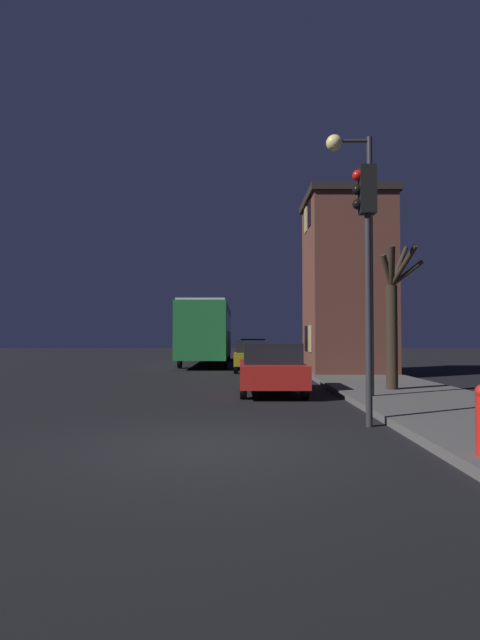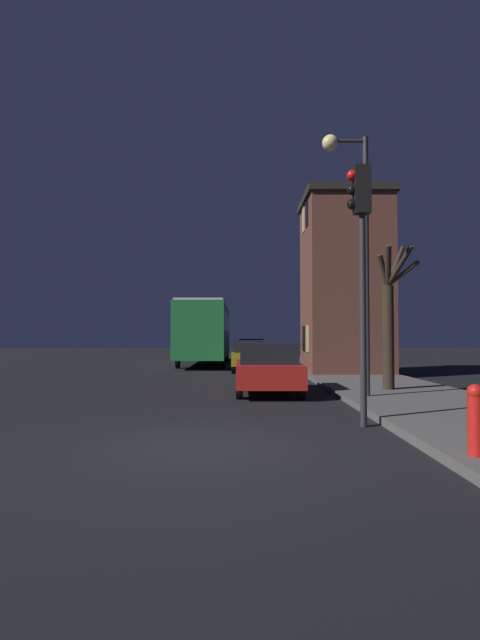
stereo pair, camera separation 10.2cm
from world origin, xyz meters
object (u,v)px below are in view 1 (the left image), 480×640
at_px(bus, 207,329).
at_px(car_mid_lane, 252,355).
at_px(bare_tree, 392,317).
at_px(car_near_lane, 270,368).
at_px(car_far_lane, 252,349).
at_px(traffic_light, 365,240).
at_px(streetlamp, 356,219).

xyz_separation_m(bus, car_mid_lane, (2.50, -5.98, -1.31)).
relative_size(bare_tree, car_near_lane, 1.07).
relative_size(bare_tree, bus, 0.35).
xyz_separation_m(bare_tree, car_far_lane, (-3.51, 19.89, -1.41)).
xyz_separation_m(bare_tree, bus, (-6.27, 15.32, -0.11)).
height_order(car_near_lane, car_mid_lane, car_near_lane).
xyz_separation_m(traffic_light, car_far_lane, (-1.49, 24.87, -2.65)).
xyz_separation_m(streetlamp, bus, (-4.91, 16.86, -2.56)).
distance_m(streetlamp, car_mid_lane, 11.80).
relative_size(car_near_lane, car_far_lane, 0.86).
relative_size(bus, car_near_lane, 3.02).
distance_m(streetlamp, car_far_lane, 21.89).
xyz_separation_m(traffic_light, car_near_lane, (-1.44, 5.23, -2.69)).
bearing_deg(car_near_lane, bare_tree, -4.09).
relative_size(car_near_lane, car_mid_lane, 0.87).
relative_size(traffic_light, bus, 0.40).
relative_size(streetlamp, car_near_lane, 1.69).
bearing_deg(bus, streetlamp, -73.78).
height_order(bus, car_mid_lane, bus).
relative_size(streetlamp, traffic_light, 1.38).
distance_m(traffic_light, bare_tree, 5.52).
bearing_deg(bare_tree, car_far_lane, 99.99).
distance_m(streetlamp, bare_tree, 3.21).
bearing_deg(bus, traffic_light, -78.16).
bearing_deg(car_near_lane, car_mid_lane, 91.98).
distance_m(bus, car_far_lane, 5.50).
xyz_separation_m(traffic_light, bare_tree, (2.02, 4.98, -1.24)).
distance_m(traffic_light, car_near_lane, 6.05).
bearing_deg(car_mid_lane, bare_tree, -68.01).
height_order(streetlamp, car_mid_lane, streetlamp).
bearing_deg(streetlamp, traffic_light, -100.70).
height_order(traffic_light, bare_tree, traffic_light).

